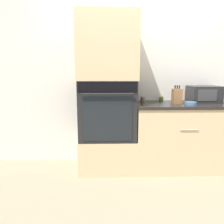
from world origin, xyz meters
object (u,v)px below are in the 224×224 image
(wall_oven, at_px, (107,109))
(bowl, at_px, (191,103))
(knife_block, at_px, (177,96))
(condiment_jar_near, at_px, (161,99))
(microwave, at_px, (204,94))
(condiment_jar_far, at_px, (173,98))
(condiment_jar_mid, at_px, (143,99))

(wall_oven, bearing_deg, bowl, -7.07)
(knife_block, height_order, condiment_jar_near, knife_block)
(microwave, bearing_deg, condiment_jar_far, 175.40)
(condiment_jar_far, bearing_deg, knife_block, -86.68)
(microwave, xyz_separation_m, condiment_jar_near, (-0.54, 0.14, -0.08))
(knife_block, distance_m, bowl, 0.21)
(bowl, distance_m, condiment_jar_near, 0.47)
(microwave, bearing_deg, condiment_jar_mid, 174.78)
(knife_block, distance_m, condiment_jar_near, 0.28)
(condiment_jar_far, bearing_deg, bowl, -62.94)
(condiment_jar_mid, xyz_separation_m, condiment_jar_far, (0.41, -0.04, 0.02))
(wall_oven, xyz_separation_m, microwave, (1.31, 0.11, 0.18))
(bowl, height_order, condiment_jar_near, condiment_jar_near)
(condiment_jar_mid, bearing_deg, condiment_jar_near, 13.29)
(condiment_jar_far, bearing_deg, condiment_jar_near, 141.57)
(condiment_jar_far, bearing_deg, microwave, -4.60)
(knife_block, relative_size, condiment_jar_near, 3.56)
(knife_block, relative_size, condiment_jar_mid, 3.08)
(microwave, xyz_separation_m, condiment_jar_mid, (-0.82, 0.07, -0.07))
(condiment_jar_near, xyz_separation_m, condiment_jar_mid, (-0.28, -0.06, 0.01))
(condiment_jar_mid, bearing_deg, bowl, -29.85)
(bowl, xyz_separation_m, condiment_jar_near, (-0.27, 0.38, 0.01))
(wall_oven, distance_m, bowl, 1.05)
(knife_block, xyz_separation_m, condiment_jar_far, (-0.01, 0.13, -0.04))
(wall_oven, relative_size, bowl, 5.08)
(condiment_jar_mid, height_order, condiment_jar_far, condiment_jar_far)
(microwave, height_order, condiment_jar_far, microwave)
(wall_oven, bearing_deg, condiment_jar_far, 9.10)
(condiment_jar_near, bearing_deg, bowl, -54.19)
(bowl, bearing_deg, condiment_jar_mid, 150.15)
(condiment_jar_mid, bearing_deg, knife_block, -22.24)
(knife_block, height_order, bowl, knife_block)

